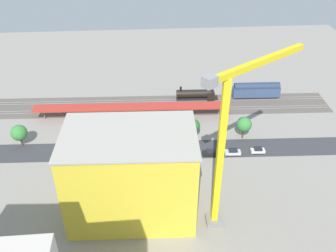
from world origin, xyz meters
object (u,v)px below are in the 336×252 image
(traffic_light, at_px, (126,147))
(platform_canopy_near, at_px, (132,107))
(locomotive, at_px, (197,95))
(parked_car_2, at_px, (211,153))
(tower_crane, at_px, (229,138))
(parked_car_0, at_px, (258,150))
(parked_car_3, at_px, (186,155))
(street_tree_0, at_px, (193,126))
(parked_car_1, at_px, (233,152))
(box_truck_0, at_px, (99,169))
(street_tree_1, at_px, (19,133))
(passenger_coach, at_px, (256,90))
(street_tree_3, at_px, (244,125))
(construction_building, at_px, (131,175))
(street_tree_2, at_px, (158,123))

(traffic_light, bearing_deg, platform_canopy_near, -93.30)
(locomotive, bearing_deg, parked_car_2, 89.01)
(locomotive, relative_size, tower_crane, 0.39)
(parked_car_0, relative_size, traffic_light, 0.57)
(parked_car_3, relative_size, street_tree_0, 0.63)
(traffic_light, bearing_deg, tower_crane, 133.77)
(parked_car_1, xyz_separation_m, box_truck_0, (38.46, 5.64, 0.78))
(parked_car_3, distance_m, street_tree_0, 10.12)
(platform_canopy_near, height_order, locomotive, locomotive)
(street_tree_0, bearing_deg, platform_canopy_near, -37.35)
(traffic_light, bearing_deg, locomotive, -126.34)
(tower_crane, height_order, street_tree_1, tower_crane)
(locomotive, distance_m, box_truck_0, 50.84)
(parked_car_0, bearing_deg, passenger_coach, -104.34)
(parked_car_3, bearing_deg, passenger_coach, -131.55)
(parked_car_0, bearing_deg, locomotive, -67.77)
(locomotive, xyz_separation_m, street_tree_1, (56.94, 24.29, 2.70))
(passenger_coach, relative_size, parked_car_3, 3.90)
(parked_car_2, distance_m, street_tree_3, 14.51)
(construction_building, bearing_deg, parked_car_1, -143.60)
(parked_car_0, bearing_deg, parked_car_2, 0.57)
(platform_canopy_near, bearing_deg, parked_car_0, 148.69)
(parked_car_0, relative_size, street_tree_2, 0.49)
(platform_canopy_near, distance_m, passenger_coach, 46.80)
(parked_car_3, distance_m, street_tree_2, 13.45)
(construction_building, bearing_deg, parked_car_3, -125.74)
(street_tree_1, bearing_deg, parked_car_0, 172.84)
(platform_canopy_near, bearing_deg, street_tree_0, 142.65)
(parked_car_1, height_order, street_tree_1, street_tree_1)
(construction_building, relative_size, traffic_light, 3.93)
(passenger_coach, height_order, street_tree_1, street_tree_1)
(passenger_coach, height_order, box_truck_0, passenger_coach)
(parked_car_1, xyz_separation_m, construction_building, (29.00, 19.85, 10.15))
(parked_car_1, height_order, street_tree_0, street_tree_0)
(construction_building, height_order, tower_crane, tower_crane)
(passenger_coach, height_order, parked_car_2, passenger_coach)
(passenger_coach, distance_m, street_tree_3, 27.84)
(locomotive, bearing_deg, parked_car_3, 76.99)
(street_tree_2, bearing_deg, box_truck_0, 41.83)
(parked_car_0, height_order, construction_building, construction_building)
(passenger_coach, relative_size, tower_crane, 0.44)
(parked_car_3, bearing_deg, platform_canopy_near, -55.53)
(platform_canopy_near, height_order, parked_car_0, platform_canopy_near)
(street_tree_3, bearing_deg, traffic_light, 13.26)
(parked_car_3, height_order, street_tree_0, street_tree_0)
(parked_car_0, xyz_separation_m, parked_car_1, (7.58, 0.33, 0.06))
(platform_canopy_near, height_order, traffic_light, traffic_light)
(tower_crane, height_order, traffic_light, tower_crane)
(street_tree_3, bearing_deg, parked_car_1, 58.56)
(construction_building, xyz_separation_m, street_tree_2, (-7.63, -29.51, -5.12))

